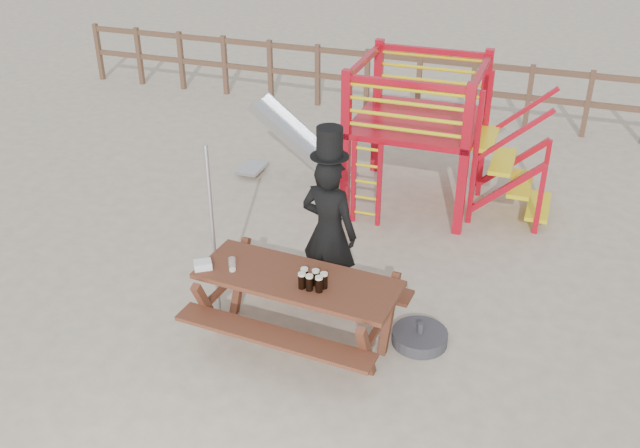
% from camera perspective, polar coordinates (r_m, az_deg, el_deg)
% --- Properties ---
extents(ground, '(60.00, 60.00, 0.00)m').
position_cam_1_polar(ground, '(7.75, -0.14, -9.17)').
color(ground, '#C5B499').
rests_on(ground, ground).
extents(back_fence, '(15.09, 0.09, 1.20)m').
position_cam_1_polar(back_fence, '(13.53, 10.03, 11.14)').
color(back_fence, brown).
rests_on(back_fence, ground).
extents(playground_fort, '(4.71, 1.84, 2.10)m').
position_cam_1_polar(playground_fort, '(10.22, 7.32, 7.43)').
color(playground_fort, '#B70C1C').
rests_on(playground_fort, ground).
extents(picnic_table, '(2.19, 1.59, 0.81)m').
position_cam_1_polar(picnic_table, '(7.43, -1.77, -6.23)').
color(picnic_table, brown).
rests_on(picnic_table, ground).
extents(man_with_hat, '(0.73, 0.54, 2.14)m').
position_cam_1_polar(man_with_hat, '(7.81, 0.73, -0.37)').
color(man_with_hat, black).
rests_on(man_with_hat, ground).
extents(metal_pole, '(0.04, 0.04, 2.04)m').
position_cam_1_polar(metal_pole, '(7.68, -8.57, -0.77)').
color(metal_pole, '#B2B2B7').
rests_on(metal_pole, ground).
extents(parasol_base, '(0.60, 0.60, 0.25)m').
position_cam_1_polar(parasol_base, '(7.74, 7.98, -8.95)').
color(parasol_base, '#36363B').
rests_on(parasol_base, ground).
extents(paper_bag, '(0.23, 0.22, 0.08)m').
position_cam_1_polar(paper_bag, '(7.48, -9.36, -3.25)').
color(paper_bag, white).
rests_on(paper_bag, picnic_table).
extents(stout_pints, '(0.29, 0.19, 0.17)m').
position_cam_1_polar(stout_pints, '(7.06, -0.62, -4.51)').
color(stout_pints, black).
rests_on(stout_pints, picnic_table).
extents(empty_glasses, '(0.07, 0.07, 0.15)m').
position_cam_1_polar(empty_glasses, '(7.39, -7.04, -3.27)').
color(empty_glasses, silver).
rests_on(empty_glasses, picnic_table).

